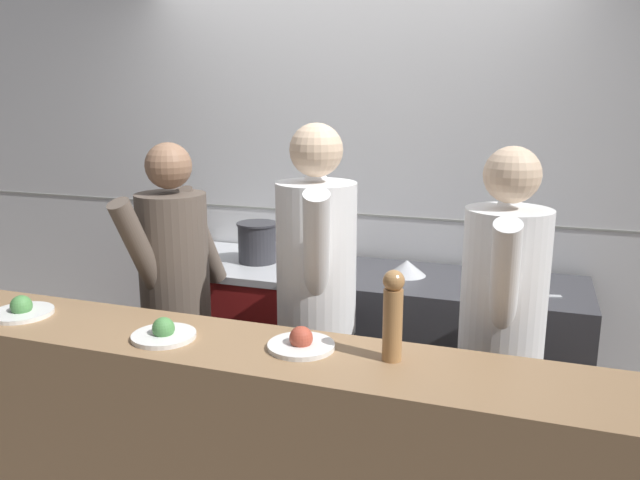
% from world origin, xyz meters
% --- Properties ---
extents(wall_back_tiled, '(8.00, 0.06, 2.60)m').
position_xyz_m(wall_back_tiled, '(0.00, 1.30, 1.30)').
color(wall_back_tiled, white).
rests_on(wall_back_tiled, ground_plane).
extents(oven_range, '(0.90, 0.71, 0.91)m').
position_xyz_m(oven_range, '(-0.46, 0.90, 0.46)').
color(oven_range, maroon).
rests_on(oven_range, ground_plane).
extents(prep_counter, '(1.37, 0.65, 0.90)m').
position_xyz_m(prep_counter, '(0.70, 0.90, 0.45)').
color(prep_counter, '#38383D').
rests_on(prep_counter, ground_plane).
extents(pass_counter, '(3.14, 0.45, 0.95)m').
position_xyz_m(pass_counter, '(0.25, -0.35, 0.47)').
color(pass_counter, '#93704C').
rests_on(pass_counter, ground_plane).
extents(stock_pot, '(0.24, 0.24, 0.23)m').
position_xyz_m(stock_pot, '(-0.42, 0.89, 1.03)').
color(stock_pot, '#2D2D33').
rests_on(stock_pot, oven_range).
extents(mixing_bowl_steel, '(0.21, 0.21, 0.08)m').
position_xyz_m(mixing_bowl_steel, '(0.44, 0.93, 0.94)').
color(mixing_bowl_steel, '#B7BABF').
rests_on(mixing_bowl_steel, prep_counter).
extents(chefs_knife, '(0.39, 0.11, 0.02)m').
position_xyz_m(chefs_knife, '(1.00, 0.75, 0.91)').
color(chefs_knife, '#B7BABF').
rests_on(chefs_knife, prep_counter).
extents(plated_dish_main, '(0.25, 0.25, 0.09)m').
position_xyz_m(plated_dish_main, '(-0.93, -0.36, 0.97)').
color(plated_dish_main, white).
rests_on(plated_dish_main, pass_counter).
extents(plated_dish_appetiser, '(0.24, 0.24, 0.09)m').
position_xyz_m(plated_dish_appetiser, '(-0.22, -0.39, 0.97)').
color(plated_dish_appetiser, white).
rests_on(plated_dish_appetiser, pass_counter).
extents(plated_dish_dessert, '(0.25, 0.25, 0.09)m').
position_xyz_m(plated_dish_dessert, '(0.30, -0.31, 0.97)').
color(plated_dish_dessert, white).
rests_on(plated_dish_dessert, pass_counter).
extents(pepper_mill, '(0.08, 0.08, 0.32)m').
position_xyz_m(pepper_mill, '(0.64, -0.30, 1.12)').
color(pepper_mill, '#AD7A47').
rests_on(pepper_mill, pass_counter).
extents(chef_head_cook, '(0.40, 0.72, 1.64)m').
position_xyz_m(chef_head_cook, '(-0.55, 0.21, 0.91)').
color(chef_head_cook, black).
rests_on(chef_head_cook, ground_plane).
extents(chef_sous, '(0.45, 0.75, 1.74)m').
position_xyz_m(chef_sous, '(0.18, 0.22, 0.97)').
color(chef_sous, black).
rests_on(chef_sous, ground_plane).
extents(chef_line, '(0.35, 0.73, 1.67)m').
position_xyz_m(chef_line, '(0.98, 0.19, 0.93)').
color(chef_line, black).
rests_on(chef_line, ground_plane).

